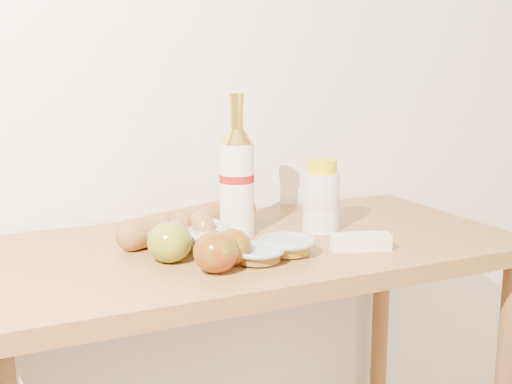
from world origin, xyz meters
The scene contains 12 objects.
back_wall centered at (0.00, 1.51, 1.30)m, with size 3.50×0.02×2.60m, color #EDE4CE.
table centered at (0.00, 1.18, 0.78)m, with size 1.20×0.60×0.90m.
bourbon_bottle centered at (-0.01, 1.24, 1.03)m, with size 0.11×0.11×0.33m.
cream_bottle centered at (0.19, 1.20, 0.98)m, with size 0.10×0.10×0.17m.
egg_bowl centered at (-0.14, 1.22, 0.93)m, with size 0.21×0.21×0.07m.
baguette centered at (-0.10, 1.29, 0.93)m, with size 0.41×0.22×0.07m.
apple_yellowgreen centered at (-0.21, 1.11, 0.94)m, with size 0.12×0.12×0.08m.
apple_redgreen_front centered at (-0.15, 1.01, 0.94)m, with size 0.11×0.11×0.08m.
apple_redgreen_right centered at (-0.10, 1.04, 0.94)m, with size 0.10×0.10×0.07m.
sugar_bowl centered at (-0.05, 1.03, 0.92)m, with size 0.13×0.13×0.03m.
syrup_bowl centered at (0.03, 1.06, 0.92)m, with size 0.15×0.15×0.04m.
butter_stick centered at (0.19, 1.02, 0.92)m, with size 0.13×0.07×0.04m.
Camera 1 is at (-0.57, -0.09, 1.30)m, focal length 45.00 mm.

